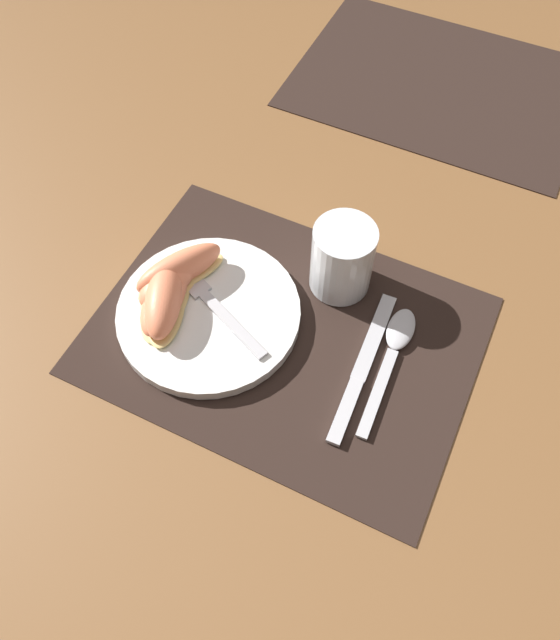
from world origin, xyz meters
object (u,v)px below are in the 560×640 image
at_px(citrus_wedge_2, 165,298).
at_px(spoon, 395,345).
at_px(fork, 207,298).
at_px(citrus_wedge_0, 180,270).
at_px(citrus_wedge_3, 164,300).
at_px(knife, 361,369).
at_px(plate, 209,313).
at_px(citrus_wedge_1, 169,281).
at_px(juice_glass, 342,261).

bearing_deg(citrus_wedge_2, spoon, 15.06).
bearing_deg(fork, citrus_wedge_0, 164.46).
relative_size(spoon, fork, 1.01).
bearing_deg(spoon, citrus_wedge_3, -163.65).
xyz_separation_m(knife, fork, (-0.21, 0.00, 0.02)).
bearing_deg(spoon, plate, -165.21).
bearing_deg(fork, citrus_wedge_1, -173.03).
bearing_deg(plate, citrus_wedge_3, -156.64).
distance_m(juice_glass, knife, 0.14).
distance_m(knife, fork, 0.21).
relative_size(juice_glass, citrus_wedge_1, 0.92).
height_order(plate, citrus_wedge_0, citrus_wedge_0).
height_order(spoon, citrus_wedge_3, citrus_wedge_3).
distance_m(citrus_wedge_1, citrus_wedge_2, 0.02).
relative_size(fork, citrus_wedge_1, 1.68).
xyz_separation_m(plate, spoon, (0.23, 0.06, -0.00)).
relative_size(spoon, citrus_wedge_2, 1.43).
bearing_deg(plate, citrus_wedge_1, 172.39).
bearing_deg(spoon, fork, -168.96).
bearing_deg(citrus_wedge_2, citrus_wedge_1, 107.66).
bearing_deg(citrus_wedge_2, citrus_wedge_0, 93.54).
relative_size(knife, citrus_wedge_3, 1.67).
relative_size(knife, fork, 1.18).
distance_m(spoon, citrus_wedge_0, 0.29).
bearing_deg(knife, plate, -176.41).
bearing_deg(citrus_wedge_3, knife, 7.61).
bearing_deg(citrus_wedge_2, knife, 6.23).
bearing_deg(citrus_wedge_2, plate, 16.26).
height_order(citrus_wedge_1, citrus_wedge_3, citrus_wedge_3).
bearing_deg(citrus_wedge_0, citrus_wedge_2, -86.46).
relative_size(plate, citrus_wedge_1, 2.12).
xyz_separation_m(plate, citrus_wedge_0, (-0.05, 0.03, 0.03)).
bearing_deg(citrus_wedge_0, knife, -3.06).
bearing_deg(juice_glass, citrus_wedge_0, -152.30).
relative_size(plate, citrus_wedge_0, 1.83).
bearing_deg(spoon, juice_glass, 148.32).
height_order(plate, citrus_wedge_1, citrus_wedge_1).
distance_m(citrus_wedge_1, citrus_wedge_3, 0.03).
xyz_separation_m(plate, citrus_wedge_3, (-0.05, -0.02, 0.03)).
relative_size(knife, citrus_wedge_0, 1.71).
distance_m(spoon, citrus_wedge_1, 0.30).
distance_m(juice_glass, citrus_wedge_2, 0.23).
bearing_deg(plate, spoon, 14.79).
bearing_deg(citrus_wedge_3, citrus_wedge_1, 110.49).
xyz_separation_m(fork, citrus_wedge_3, (-0.04, -0.04, 0.02)).
relative_size(juice_glass, fork, 0.54).
distance_m(fork, citrus_wedge_3, 0.06).
height_order(fork, citrus_wedge_0, citrus_wedge_0).
relative_size(plate, citrus_wedge_3, 1.79).
relative_size(fork, citrus_wedge_3, 1.42).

